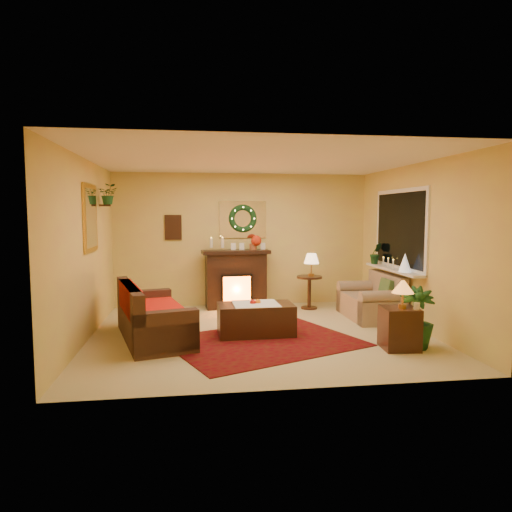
{
  "coord_description": "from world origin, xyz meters",
  "views": [
    {
      "loc": [
        -1.0,
        -6.72,
        1.81
      ],
      "look_at": [
        0.0,
        0.35,
        1.15
      ],
      "focal_mm": 32.0,
      "sensor_mm": 36.0,
      "label": 1
    }
  ],
  "objects": [
    {
      "name": "mantel_mirror",
      "position": [
        0.0,
        2.23,
        1.7
      ],
      "size": [
        0.92,
        0.02,
        0.72
      ],
      "primitive_type": "cube",
      "color": "white",
      "rests_on": "wall_back"
    },
    {
      "name": "red_throw",
      "position": [
        -1.59,
        0.04,
        0.46
      ],
      "size": [
        0.8,
        1.31,
        0.02
      ],
      "primitive_type": "cube",
      "color": "red",
      "rests_on": "sofa"
    },
    {
      "name": "gold_mirror",
      "position": [
        -2.48,
        0.3,
        1.75
      ],
      "size": [
        0.03,
        0.84,
        1.0
      ],
      "primitive_type": "cube",
      "color": "gold",
      "rests_on": "wall_left"
    },
    {
      "name": "wall_back",
      "position": [
        0.0,
        2.25,
        1.3
      ],
      "size": [
        5.0,
        5.0,
        0.0
      ],
      "primitive_type": "plane",
      "color": "#EFD88C",
      "rests_on": "ground"
    },
    {
      "name": "wall_left",
      "position": [
        -2.5,
        0.0,
        1.3
      ],
      "size": [
        4.5,
        4.5,
        0.0
      ],
      "primitive_type": "plane",
      "color": "#EFD88C",
      "rests_on": "ground"
    },
    {
      "name": "area_rug",
      "position": [
        -0.01,
        -0.49,
        0.01
      ],
      "size": [
        3.06,
        2.71,
        0.01
      ],
      "primitive_type": "cube",
      "rotation": [
        0.0,
        0.0,
        0.39
      ],
      "color": "maroon",
      "rests_on": "floor"
    },
    {
      "name": "end_table_square",
      "position": [
        1.75,
        -1.05,
        0.27
      ],
      "size": [
        0.5,
        0.5,
        0.56
      ],
      "primitive_type": "cube",
      "rotation": [
        0.0,
        0.0,
        -0.09
      ],
      "color": "black",
      "rests_on": "floor"
    },
    {
      "name": "loveseat",
      "position": [
        2.06,
        0.76,
        0.42
      ],
      "size": [
        0.77,
        1.33,
        0.77
      ],
      "primitive_type": "cube",
      "rotation": [
        0.0,
        0.0,
        -0.0
      ],
      "color": "#A29283",
      "rests_on": "floor"
    },
    {
      "name": "window_glass",
      "position": [
        2.47,
        0.55,
        1.55
      ],
      "size": [
        0.02,
        1.7,
        1.22
      ],
      "primitive_type": "cube",
      "color": "black",
      "rests_on": "wall_right"
    },
    {
      "name": "poinsettia",
      "position": [
        0.22,
        1.9,
        1.3
      ],
      "size": [
        0.2,
        0.2,
        0.2
      ],
      "primitive_type": "sphere",
      "color": "red",
      "rests_on": "fireplace"
    },
    {
      "name": "sill_plant",
      "position": [
        2.36,
        1.24,
        1.08
      ],
      "size": [
        0.28,
        0.22,
        0.51
      ],
      "primitive_type": "imported",
      "color": "#186217",
      "rests_on": "window_sill"
    },
    {
      "name": "ceiling",
      "position": [
        0.0,
        0.0,
        2.6
      ],
      "size": [
        5.0,
        5.0,
        0.0
      ],
      "primitive_type": "plane",
      "color": "white",
      "rests_on": "ground"
    },
    {
      "name": "window_frame",
      "position": [
        2.48,
        0.55,
        1.55
      ],
      "size": [
        0.03,
        1.86,
        1.36
      ],
      "primitive_type": "cube",
      "color": "white",
      "rests_on": "wall_right"
    },
    {
      "name": "window_sill",
      "position": [
        2.38,
        0.55,
        0.87
      ],
      "size": [
        0.22,
        1.86,
        0.04
      ],
      "primitive_type": "cube",
      "color": "white",
      "rests_on": "wall_right"
    },
    {
      "name": "hanging_plant",
      "position": [
        -2.34,
        1.05,
        1.97
      ],
      "size": [
        0.33,
        0.28,
        0.36
      ],
      "primitive_type": "imported",
      "color": "#194719",
      "rests_on": "wall_left"
    },
    {
      "name": "wall_front",
      "position": [
        0.0,
        -2.25,
        1.3
      ],
      "size": [
        5.0,
        5.0,
        0.0
      ],
      "primitive_type": "plane",
      "color": "#EFD88C",
      "rests_on": "ground"
    },
    {
      "name": "fireplace",
      "position": [
        -0.17,
        1.95,
        0.55
      ],
      "size": [
        1.17,
        0.46,
        1.05
      ],
      "primitive_type": "cube",
      "rotation": [
        0.0,
        0.0,
        0.09
      ],
      "color": "black",
      "rests_on": "floor"
    },
    {
      "name": "mini_tree",
      "position": [
        2.35,
        0.06,
        1.04
      ],
      "size": [
        0.2,
        0.2,
        0.3
      ],
      "primitive_type": "cone",
      "color": "white",
      "rests_on": "window_sill"
    },
    {
      "name": "coffee_table",
      "position": [
        -0.07,
        -0.09,
        0.21
      ],
      "size": [
        1.13,
        0.64,
        0.47
      ],
      "primitive_type": "cube",
      "rotation": [
        0.0,
        0.0,
        0.02
      ],
      "color": "black",
      "rests_on": "floor"
    },
    {
      "name": "lamp_tiffany",
      "position": [
        1.76,
        -1.09,
        0.74
      ],
      "size": [
        0.29,
        0.29,
        0.43
      ],
      "primitive_type": "cone",
      "color": "yellow",
      "rests_on": "end_table_square"
    },
    {
      "name": "mantel_candle_a",
      "position": [
        -0.63,
        1.97,
        1.26
      ],
      "size": [
        0.06,
        0.06,
        0.18
      ],
      "primitive_type": "cylinder",
      "color": "white",
      "rests_on": "fireplace"
    },
    {
      "name": "floor_palm",
      "position": [
        1.98,
        -1.05,
        0.45
      ],
      "size": [
        1.65,
        1.65,
        2.49
      ],
      "primitive_type": "imported",
      "rotation": [
        0.0,
        0.0,
        -0.21
      ],
      "color": "black",
      "rests_on": "floor"
    },
    {
      "name": "fruit_bowl",
      "position": [
        -0.07,
        -0.07,
        0.45
      ],
      "size": [
        0.24,
        0.24,
        0.06
      ],
      "primitive_type": "cylinder",
      "color": "beige",
      "rests_on": "coffee_table"
    },
    {
      "name": "floor",
      "position": [
        0.0,
        0.0,
        0.0
      ],
      "size": [
        5.0,
        5.0,
        0.0
      ],
      "primitive_type": "plane",
      "color": "beige",
      "rests_on": "ground"
    },
    {
      "name": "lamp_cream",
      "position": [
        1.25,
        1.65,
        0.88
      ],
      "size": [
        0.29,
        0.29,
        0.44
      ],
      "primitive_type": "cone",
      "color": "#F5C48F",
      "rests_on": "side_table_round"
    },
    {
      "name": "mantel_candle_b",
      "position": [
        -0.42,
        1.96,
        1.26
      ],
      "size": [
        0.06,
        0.06,
        0.19
      ],
      "primitive_type": "cylinder",
      "color": "beige",
      "rests_on": "fireplace"
    },
    {
      "name": "side_table_round",
      "position": [
        1.22,
        1.66,
        0.32
      ],
      "size": [
        0.55,
        0.55,
        0.63
      ],
      "primitive_type": "cylinder",
      "rotation": [
        0.0,
        0.0,
        -0.16
      ],
      "color": "black",
      "rests_on": "floor"
    },
    {
      "name": "wall_right",
      "position": [
        2.5,
        0.0,
        1.3
      ],
      "size": [
        4.5,
        4.5,
        0.0
      ],
      "primitive_type": "plane",
      "color": "#EFD88C",
      "rests_on": "ground"
    },
    {
      "name": "wall_art",
      "position": [
        -1.35,
        2.23,
        1.55
      ],
      "size": [
        0.32,
        0.03,
        0.48
      ],
      "primitive_type": "cube",
      "color": "#381E11",
      "rests_on": "wall_back"
    },
    {
      "name": "sofa",
      "position": [
        -1.55,
        -0.09,
        0.43
      ],
      "size": [
        1.28,
        2.04,
        0.81
      ],
      "primitive_type": "cube",
      "rotation": [
        0.0,
        0.0,
        0.25
      ],
      "color": "#4A2E19",
      "rests_on": "floor"
    },
    {
      "name": "wreath",
      "position": [
        0.0,
        2.19,
        1.72
      ],
      "size": [
        0.55,
        0.11,
        0.55
      ],
      "primitive_type": "torus",
      "rotation": [
        1.57,
        0.0,
        0.0
      ],
      "color": "#194719",
      "rests_on": "wall_back"
    }
  ]
}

